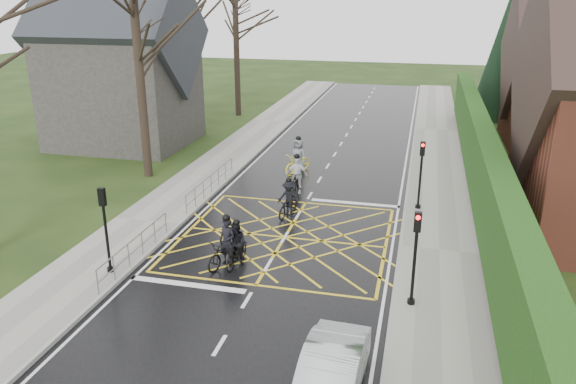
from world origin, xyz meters
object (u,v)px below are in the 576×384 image
at_px(cyclist_back, 237,248).
at_px(cyclist_mid, 288,202).
at_px(cyclist_front, 297,179).
at_px(car, 330,377).
at_px(cyclist_rear, 227,249).
at_px(cyclist_lead, 298,160).

height_order(cyclist_back, cyclist_mid, cyclist_back).
xyz_separation_m(cyclist_front, car, (4.06, -14.20, -0.07)).
height_order(cyclist_mid, car, cyclist_mid).
xyz_separation_m(cyclist_rear, cyclist_back, (0.35, 0.10, 0.03)).
bearing_deg(cyclist_back, car, -49.40).
bearing_deg(cyclist_mid, cyclist_front, 107.62).
bearing_deg(car, cyclist_mid, 110.70).
bearing_deg(cyclist_front, cyclist_rear, -98.70).
relative_size(cyclist_back, car, 0.44).
height_order(cyclist_front, car, cyclist_front).
distance_m(cyclist_mid, cyclist_front, 2.91).
relative_size(cyclist_rear, car, 0.53).
distance_m(cyclist_rear, cyclist_lead, 11.22).
bearing_deg(cyclist_rear, cyclist_mid, 98.71).
bearing_deg(cyclist_front, car, -77.67).
relative_size(cyclist_rear, cyclist_back, 1.18).
bearing_deg(cyclist_lead, cyclist_front, -55.55).
bearing_deg(car, cyclist_rear, 130.17).
distance_m(cyclist_mid, car, 11.91).
relative_size(cyclist_mid, cyclist_front, 0.93).
bearing_deg(cyclist_rear, cyclist_back, 35.57).
xyz_separation_m(cyclist_rear, cyclist_lead, (0.07, 11.22, 0.08)).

